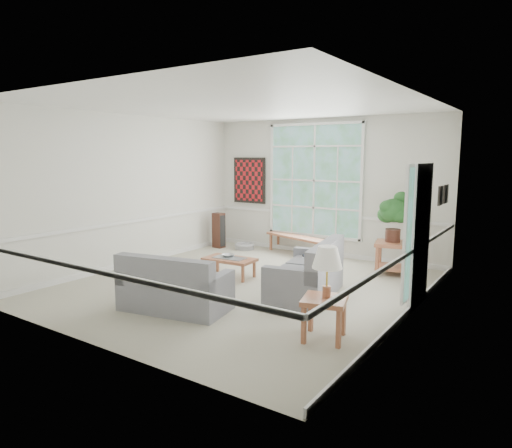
% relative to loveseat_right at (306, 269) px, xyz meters
% --- Properties ---
extents(floor, '(5.50, 6.00, 0.01)m').
position_rel_loveseat_right_xyz_m(floor, '(-1.13, -0.07, -0.45)').
color(floor, '#ABA691').
rests_on(floor, ground).
extents(ceiling, '(5.50, 6.00, 0.02)m').
position_rel_loveseat_right_xyz_m(ceiling, '(-1.13, -0.07, 2.56)').
color(ceiling, white).
rests_on(ceiling, ground).
extents(wall_back, '(5.50, 0.02, 3.00)m').
position_rel_loveseat_right_xyz_m(wall_back, '(-1.13, 2.93, 1.06)').
color(wall_back, silver).
rests_on(wall_back, ground).
extents(wall_front, '(5.50, 0.02, 3.00)m').
position_rel_loveseat_right_xyz_m(wall_front, '(-1.13, -3.07, 1.06)').
color(wall_front, silver).
rests_on(wall_front, ground).
extents(wall_left, '(0.02, 6.00, 3.00)m').
position_rel_loveseat_right_xyz_m(wall_left, '(-3.88, -0.07, 1.06)').
color(wall_left, silver).
rests_on(wall_left, ground).
extents(wall_right, '(0.02, 6.00, 3.00)m').
position_rel_loveseat_right_xyz_m(wall_right, '(1.62, -0.07, 1.06)').
color(wall_right, silver).
rests_on(wall_right, ground).
extents(window_back, '(2.30, 0.08, 2.40)m').
position_rel_loveseat_right_xyz_m(window_back, '(-1.33, 2.89, 1.21)').
color(window_back, white).
rests_on(window_back, wall_back).
extents(entry_door, '(0.08, 0.90, 2.10)m').
position_rel_loveseat_right_xyz_m(entry_door, '(1.58, 0.53, 0.61)').
color(entry_door, white).
rests_on(entry_door, floor).
extents(door_sidelight, '(0.08, 0.26, 1.90)m').
position_rel_loveseat_right_xyz_m(door_sidelight, '(1.58, -0.10, 0.71)').
color(door_sidelight, white).
rests_on(door_sidelight, wall_right).
extents(wall_art, '(0.90, 0.06, 1.10)m').
position_rel_loveseat_right_xyz_m(wall_art, '(-3.08, 2.88, 1.16)').
color(wall_art, maroon).
rests_on(wall_art, wall_back).
extents(wall_frame_near, '(0.04, 0.26, 0.32)m').
position_rel_loveseat_right_xyz_m(wall_frame_near, '(1.58, 1.68, 1.11)').
color(wall_frame_near, black).
rests_on(wall_frame_near, wall_right).
extents(wall_frame_far, '(0.04, 0.26, 0.32)m').
position_rel_loveseat_right_xyz_m(wall_frame_far, '(1.58, 2.08, 1.11)').
color(wall_frame_far, black).
rests_on(wall_frame_far, wall_right).
extents(loveseat_right, '(1.14, 1.76, 0.88)m').
position_rel_loveseat_right_xyz_m(loveseat_right, '(0.00, 0.00, 0.00)').
color(loveseat_right, gray).
rests_on(loveseat_right, floor).
extents(loveseat_front, '(1.65, 1.07, 0.82)m').
position_rel_loveseat_right_xyz_m(loveseat_front, '(-1.25, -1.61, -0.03)').
color(loveseat_front, gray).
rests_on(loveseat_front, floor).
extents(coffee_table, '(0.97, 0.57, 0.35)m').
position_rel_loveseat_right_xyz_m(coffee_table, '(-1.69, 0.25, -0.27)').
color(coffee_table, '#A25D3E').
rests_on(coffee_table, floor).
extents(pewter_bowl, '(0.33, 0.33, 0.07)m').
position_rel_loveseat_right_xyz_m(pewter_bowl, '(-1.76, 0.31, -0.06)').
color(pewter_bowl, '#96969B').
rests_on(pewter_bowl, coffee_table).
extents(window_bench, '(1.81, 0.85, 0.42)m').
position_rel_loveseat_right_xyz_m(window_bench, '(-1.54, 2.58, -0.23)').
color(window_bench, '#A25D3E').
rests_on(window_bench, floor).
extents(end_table, '(0.74, 0.74, 0.61)m').
position_rel_loveseat_right_xyz_m(end_table, '(0.71, 2.09, -0.14)').
color(end_table, '#A25D3E').
rests_on(end_table, floor).
extents(houseplant, '(0.60, 0.60, 0.95)m').
position_rel_loveseat_right_xyz_m(houseplant, '(0.70, 2.12, 0.65)').
color(houseplant, '#225522').
rests_on(houseplant, end_table).
extents(side_table, '(0.63, 0.63, 0.52)m').
position_rel_loveseat_right_xyz_m(side_table, '(0.99, -1.40, -0.18)').
color(side_table, '#A25D3E').
rests_on(side_table, floor).
extents(table_lamp, '(0.44, 0.44, 0.62)m').
position_rel_loveseat_right_xyz_m(table_lamp, '(1.00, -1.37, 0.39)').
color(table_lamp, silver).
rests_on(table_lamp, side_table).
extents(pet_bed, '(0.59, 0.59, 0.14)m').
position_rel_loveseat_right_xyz_m(pet_bed, '(-2.90, 2.43, -0.37)').
color(pet_bed, gray).
rests_on(pet_bed, floor).
extents(floor_speaker, '(0.28, 0.23, 0.84)m').
position_rel_loveseat_right_xyz_m(floor_speaker, '(-3.53, 2.24, -0.02)').
color(floor_speaker, '#3F2017').
rests_on(floor_speaker, floor).
extents(cat, '(0.32, 0.25, 0.14)m').
position_rel_loveseat_right_xyz_m(cat, '(-0.20, 0.55, 0.08)').
color(cat, black).
rests_on(cat, loveseat_right).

